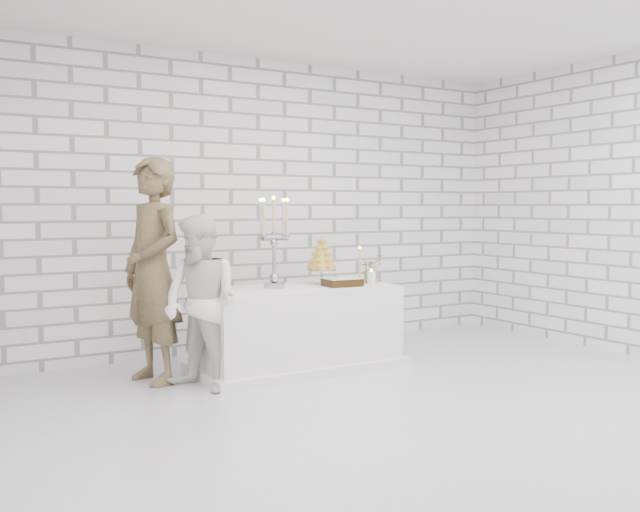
{
  "coord_description": "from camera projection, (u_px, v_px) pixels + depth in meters",
  "views": [
    {
      "loc": [
        -3.26,
        -4.18,
        1.48
      ],
      "look_at": [
        -0.07,
        1.13,
        1.05
      ],
      "focal_mm": 39.89,
      "sensor_mm": 36.0,
      "label": 1
    }
  ],
  "objects": [
    {
      "name": "groom",
      "position": [
        153.0,
        271.0,
        5.95
      ],
      "size": [
        0.6,
        0.78,
        1.89
      ],
      "primitive_type": "imported",
      "rotation": [
        0.0,
        0.0,
        -1.34
      ],
      "color": "brown",
      "rests_on": "ground"
    },
    {
      "name": "cake_table",
      "position": [
        298.0,
        328.0,
        6.49
      ],
      "size": [
        1.8,
        0.8,
        0.75
      ],
      "primitive_type": "cube",
      "color": "white",
      "rests_on": "ground"
    },
    {
      "name": "chocolate_cake",
      "position": [
        342.0,
        282.0,
        6.53
      ],
      "size": [
        0.34,
        0.25,
        0.08
      ],
      "primitive_type": "cube",
      "rotation": [
        0.0,
        0.0,
        -0.06
      ],
      "color": "black",
      "rests_on": "cake_table"
    },
    {
      "name": "pillar_candle",
      "position": [
        371.0,
        278.0,
        6.71
      ],
      "size": [
        0.08,
        0.08,
        0.12
      ],
      "primitive_type": "cylinder",
      "rotation": [
        0.0,
        0.0,
        -0.01
      ],
      "color": "white",
      "rests_on": "cake_table"
    },
    {
      "name": "flowers",
      "position": [
        371.0,
        268.0,
        6.84
      ],
      "size": [
        0.31,
        0.29,
        0.27
      ],
      "primitive_type": "imported",
      "rotation": [
        0.0,
        0.0,
        0.38
      ],
      "color": "#50783D",
      "rests_on": "cake_table"
    },
    {
      "name": "bride",
      "position": [
        201.0,
        303.0,
        5.69
      ],
      "size": [
        0.77,
        0.85,
        1.42
      ],
      "primitive_type": "imported",
      "rotation": [
        0.0,
        0.0,
        -1.15
      ],
      "color": "white",
      "rests_on": "ground"
    },
    {
      "name": "croquembouche",
      "position": [
        322.0,
        260.0,
        6.72
      ],
      "size": [
        0.33,
        0.33,
        0.45
      ],
      "primitive_type": null,
      "rotation": [
        0.0,
        0.0,
        -0.17
      ],
      "color": "#AD8427",
      "rests_on": "cake_table"
    },
    {
      "name": "candelabra",
      "position": [
        274.0,
        242.0,
        6.35
      ],
      "size": [
        0.43,
        0.43,
        0.83
      ],
      "primitive_type": null,
      "rotation": [
        0.0,
        0.0,
        -0.34
      ],
      "color": "#9B9BA5",
      "rests_on": "cake_table"
    },
    {
      "name": "wall_back",
      "position": [
        259.0,
        205.0,
        7.39
      ],
      "size": [
        6.0,
        0.01,
        3.0
      ],
      "primitive_type": "cube",
      "color": "white",
      "rests_on": "ground"
    },
    {
      "name": "extra_taper",
      "position": [
        360.0,
        265.0,
        6.95
      ],
      "size": [
        0.07,
        0.07,
        0.32
      ],
      "primitive_type": "cylinder",
      "rotation": [
        0.0,
        0.0,
        0.1
      ],
      "color": "#D0B591",
      "rests_on": "cake_table"
    },
    {
      "name": "ground",
      "position": [
        405.0,
        403.0,
        5.35
      ],
      "size": [
        6.0,
        5.0,
        0.01
      ],
      "primitive_type": "cube",
      "color": "silver",
      "rests_on": "ground"
    }
  ]
}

